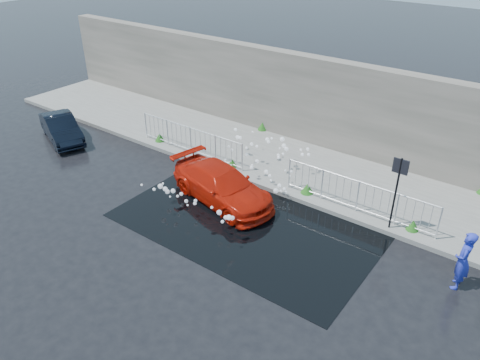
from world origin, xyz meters
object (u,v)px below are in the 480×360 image
(sign_post, at_px, (398,183))
(person, at_px, (463,261))
(dark_car, at_px, (61,128))
(red_car, at_px, (222,185))

(sign_post, xyz_separation_m, person, (2.30, -1.27, -0.89))
(sign_post, height_order, dark_car, sign_post)
(sign_post, bearing_deg, person, -28.91)
(dark_car, bearing_deg, sign_post, -60.74)
(red_car, xyz_separation_m, dark_car, (-8.46, -0.25, -0.05))
(dark_car, bearing_deg, red_car, -66.80)
(red_car, relative_size, person, 2.42)
(sign_post, relative_size, dark_car, 0.76)
(red_car, height_order, person, person)
(person, bearing_deg, sign_post, -124.11)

